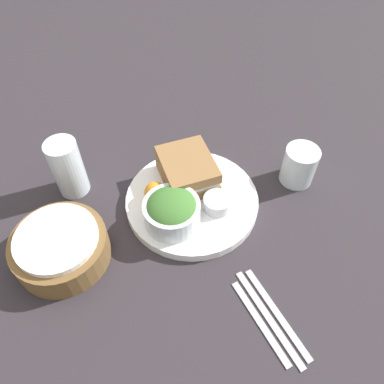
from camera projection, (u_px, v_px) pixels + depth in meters
ground_plane at (192, 204)px, 0.82m from camera, size 4.00×4.00×0.00m
plate at (192, 201)px, 0.81m from camera, size 0.28×0.28×0.02m
sandwich at (189, 170)px, 0.81m from camera, size 0.14×0.13×0.06m
salad_bowl at (172, 211)px, 0.74m from camera, size 0.11×0.11×0.07m
dressing_cup at (217, 203)px, 0.78m from camera, size 0.06×0.06×0.03m
orange_wedge at (155, 193)px, 0.78m from camera, size 0.05×0.05×0.05m
drink_glass at (68, 168)px, 0.79m from camera, size 0.07×0.07×0.14m
bread_basket at (60, 247)px, 0.71m from camera, size 0.18×0.18×0.07m
fork at (277, 313)px, 0.66m from camera, size 0.18×0.07×0.01m
knife at (269, 317)px, 0.66m from camera, size 0.19×0.07×0.01m
spoon at (260, 322)px, 0.65m from camera, size 0.16×0.06×0.01m
water_glass at (299, 165)px, 0.83m from camera, size 0.07×0.07×0.09m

